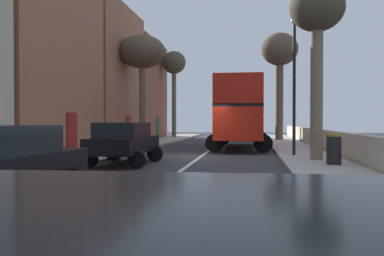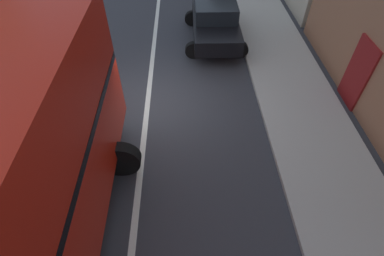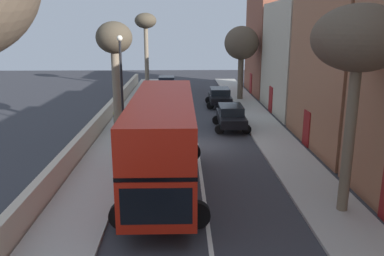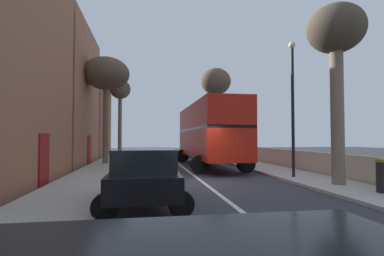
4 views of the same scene
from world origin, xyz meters
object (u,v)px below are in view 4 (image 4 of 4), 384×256
at_px(street_tree_right_1, 216,85).
at_px(parked_car_black_left_0, 145,173).
at_px(street_tree_left_2, 106,75).
at_px(street_tree_left_0, 120,92).
at_px(street_tree_right_5, 336,39).
at_px(double_decker_bus, 208,131).
at_px(parked_car_black_right_2, 193,147).
at_px(lamppost_right, 293,97).

bearing_deg(street_tree_right_1, parked_car_black_left_0, -109.88).
bearing_deg(street_tree_left_2, street_tree_right_1, 35.56).
distance_m(street_tree_left_0, street_tree_left_2, 12.28).
height_order(street_tree_right_1, street_tree_right_5, street_tree_right_1).
xyz_separation_m(double_decker_bus, street_tree_left_0, (-6.92, 14.77, 4.76)).
xyz_separation_m(street_tree_right_1, street_tree_right_5, (0.28, -17.99, -1.43)).
relative_size(street_tree_right_1, street_tree_left_2, 1.18).
height_order(street_tree_left_0, street_tree_right_5, street_tree_left_0).
height_order(parked_car_black_right_2, street_tree_right_5, street_tree_right_5).
xyz_separation_m(street_tree_left_0, street_tree_left_2, (0.01, -12.25, -0.72)).
relative_size(parked_car_black_left_0, street_tree_left_0, 0.51).
distance_m(parked_car_black_right_2, street_tree_left_0, 10.74).
distance_m(street_tree_right_1, street_tree_left_2, 12.19).
bearing_deg(double_decker_bus, lamppost_right, -67.31).
relative_size(street_tree_left_2, street_tree_right_5, 1.07).
relative_size(parked_car_black_right_2, street_tree_right_5, 0.57).
bearing_deg(street_tree_right_1, street_tree_left_2, -144.44).
height_order(double_decker_bus, parked_car_black_left_0, double_decker_bus).
height_order(parked_car_black_left_0, street_tree_right_5, street_tree_right_5).
bearing_deg(lamppost_right, street_tree_left_2, 137.41).
bearing_deg(street_tree_left_2, street_tree_left_0, 90.07).
height_order(street_tree_left_0, street_tree_right_1, street_tree_right_1).
bearing_deg(street_tree_right_1, parked_car_black_right_2, 156.73).
relative_size(parked_car_black_right_2, lamppost_right, 0.64).
xyz_separation_m(street_tree_right_1, street_tree_left_2, (-9.89, -7.07, -0.86)).
bearing_deg(street_tree_left_2, double_decker_bus, -20.03).
bearing_deg(lamppost_right, parked_car_black_left_0, -149.12).
distance_m(street_tree_left_0, lamppost_right, 23.28).
distance_m(parked_car_black_right_2, street_tree_right_1, 6.73).
distance_m(parked_car_black_left_0, street_tree_right_5, 9.12).
bearing_deg(street_tree_left_0, street_tree_right_1, -27.64).
bearing_deg(street_tree_left_2, parked_car_black_left_0, -78.08).
relative_size(double_decker_bus, street_tree_left_2, 1.39).
distance_m(double_decker_bus, street_tree_left_0, 16.99).
bearing_deg(parked_car_black_right_2, lamppost_right, -83.86).
height_order(street_tree_right_1, street_tree_left_2, street_tree_right_1).
distance_m(double_decker_bus, lamppost_right, 6.90).
bearing_deg(street_tree_left_0, parked_car_black_left_0, -83.81).
height_order(parked_car_black_left_0, parked_car_black_right_2, parked_car_black_right_2).
relative_size(parked_car_black_right_2, street_tree_right_1, 0.45).
height_order(street_tree_left_2, street_tree_right_5, street_tree_left_2).
distance_m(double_decker_bus, street_tree_right_5, 9.66).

